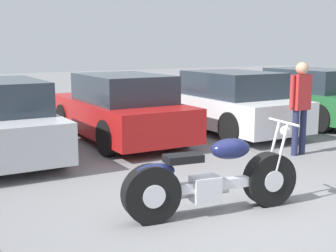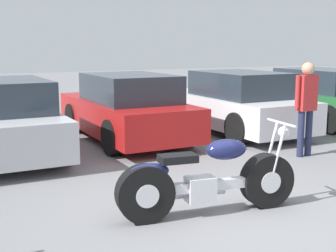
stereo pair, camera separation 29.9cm
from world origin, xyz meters
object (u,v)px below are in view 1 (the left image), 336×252
person_standing (301,100)px  parked_car_green (307,97)px  parked_car_red (120,109)px  parked_car_white (227,103)px  motorcycle (211,180)px

person_standing → parked_car_green: bearing=41.9°
parked_car_red → person_standing: 3.73m
parked_car_red → parked_car_white: 2.61m
parked_car_red → parked_car_green: 5.19m
motorcycle → parked_car_red: parked_car_red is taller
parked_car_red → person_standing: (2.31, -2.91, 0.35)m
motorcycle → person_standing: 3.66m
parked_car_white → person_standing: person_standing is taller
parked_car_white → motorcycle: bearing=-128.9°
motorcycle → parked_car_red: (0.87, 4.62, 0.25)m
parked_car_red → parked_car_green: size_ratio=1.00×
motorcycle → parked_car_green: bearing=35.3°
parked_car_red → parked_car_white: bearing=-7.2°
parked_car_white → person_standing: size_ratio=2.41×
motorcycle → parked_car_green: 7.42m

